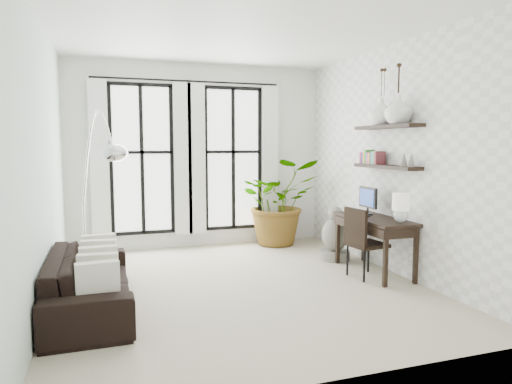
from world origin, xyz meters
name	(u,v)px	position (x,y,z in m)	size (l,w,h in m)	color
floor	(240,286)	(0.00, 0.00, 0.00)	(5.00, 5.00, 0.00)	#B6AD91
ceiling	(239,29)	(0.00, 0.00, 3.20)	(5.00, 5.00, 0.00)	white
wall_left	(42,164)	(-2.25, 0.00, 1.60)	(5.00, 5.00, 0.00)	silver
wall_right	(393,159)	(2.25, 0.00, 1.60)	(5.00, 5.00, 0.00)	white
wall_back	(200,156)	(0.00, 2.50, 1.60)	(4.50, 4.50, 0.00)	white
windows	(189,159)	(-0.20, 2.43, 1.56)	(3.26, 0.13, 2.65)	white
wall_shelves	(385,150)	(2.11, 0.00, 1.73)	(0.25, 1.30, 0.60)	black
sofa	(90,282)	(-1.80, -0.30, 0.31)	(2.15, 0.84, 0.63)	black
throw_pillows	(99,264)	(-1.70, -0.30, 0.50)	(0.40, 1.52, 0.40)	beige
plant	(279,202)	(1.37, 2.15, 0.78)	(1.40, 1.22, 1.56)	#2D7228
desk	(376,222)	(1.95, -0.08, 0.74)	(0.57, 1.34, 1.18)	black
desk_chair	(362,238)	(1.66, -0.18, 0.55)	(0.51, 0.51, 0.96)	black
arc_lamp	(96,151)	(-1.70, 0.48, 1.73)	(0.72, 1.78, 2.23)	silver
buddha	(335,237)	(1.80, 0.82, 0.36)	(0.47, 0.47, 0.85)	gray
vase_a	(399,110)	(2.11, -0.28, 2.27)	(0.37, 0.37, 0.38)	white
vase_b	(381,112)	(2.11, 0.12, 2.27)	(0.37, 0.37, 0.38)	white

